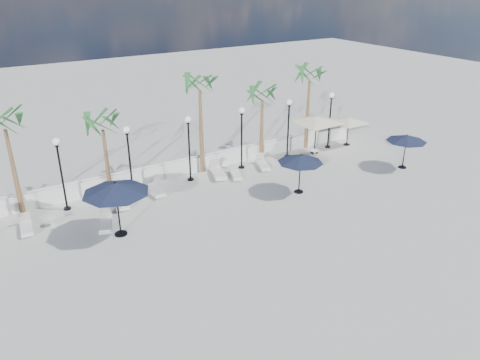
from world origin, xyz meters
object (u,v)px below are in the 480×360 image
parasol_cream_sq_b (349,118)px  lounger_3 (119,199)px  lounger_6 (263,164)px  parasol_cream_sq_a (317,117)px  parasol_navy_mid (301,159)px  parasol_navy_left (116,188)px  lounger_5 (218,172)px  lounger_0 (106,223)px  lounger_4 (236,174)px  parasol_navy_right (407,138)px  lounger_2 (26,227)px  lounger_1 (154,189)px

parasol_cream_sq_b → lounger_3: bearing=-178.2°
lounger_6 → parasol_cream_sq_a: size_ratio=0.34×
parasol_navy_mid → parasol_cream_sq_b: (7.66, 4.31, -0.03)m
lounger_3 → parasol_navy_left: 3.82m
lounger_3 → lounger_6: 9.19m
lounger_3 → lounger_5: size_ratio=1.02×
lounger_0 → lounger_4: (8.35, 1.85, -0.01)m
parasol_navy_mid → parasol_cream_sq_a: bearing=42.3°
parasol_navy_mid → parasol_cream_sq_b: 8.79m
lounger_3 → parasol_navy_mid: (8.87, -3.80, 1.69)m
lounger_4 → parasol_navy_right: size_ratio=0.70×
lounger_5 → lounger_6: size_ratio=1.18×
lounger_0 → parasol_cream_sq_a: 15.32m
lounger_3 → lounger_4: lounger_3 is taller
lounger_4 → lounger_6: size_ratio=0.92×
lounger_2 → parasol_navy_right: size_ratio=0.69×
lounger_5 → parasol_navy_right: size_ratio=0.90×
parasol_navy_left → lounger_1: bearing=48.0°
lounger_3 → parasol_cream_sq_b: (16.53, 0.52, 1.65)m
lounger_6 → parasol_cream_sq_a: bearing=23.5°
lounger_4 → lounger_6: (2.18, 0.37, 0.02)m
lounger_0 → lounger_6: lounger_6 is taller
lounger_3 → lounger_5: (6.19, 0.54, -0.01)m
lounger_0 → lounger_5: (7.52, 2.55, 0.05)m
parasol_navy_mid → parasol_cream_sq_a: 6.42m
parasol_cream_sq_b → lounger_2: bearing=-177.5°
lounger_0 → parasol_cream_sq_b: parasol_cream_sq_b is taller
lounger_1 → lounger_4: lounger_1 is taller
parasol_navy_right → parasol_cream_sq_b: (0.00, 4.90, 0.01)m
parasol_cream_sq_a → parasol_navy_right: bearing=-59.2°
lounger_4 → parasol_navy_right: parasol_navy_right is taller
parasol_navy_left → parasol_cream_sq_a: 14.99m
parasol_navy_left → parasol_navy_mid: 9.86m
lounger_5 → parasol_navy_mid: parasol_navy_mid is taller
lounger_3 → parasol_navy_right: bearing=-6.6°
parasol_cream_sq_a → lounger_1: bearing=-178.8°
lounger_3 → parasol_cream_sq_a: (13.60, 0.52, 2.21)m
parasol_navy_mid → parasol_navy_right: parasol_navy_mid is taller
lounger_1 → parasol_navy_right: bearing=-18.5°
parasol_cream_sq_a → parasol_navy_left: bearing=-166.2°
lounger_1 → parasol_navy_mid: parasol_navy_mid is taller
parasol_navy_left → parasol_navy_right: bearing=-4.4°
lounger_6 → lounger_5: bearing=-166.9°
lounger_4 → parasol_navy_mid: bearing=-41.7°
lounger_0 → parasol_navy_right: (17.86, -2.37, 1.70)m
lounger_5 → lounger_2: bearing=-158.7°
parasol_navy_mid → lounger_0: bearing=170.1°
lounger_3 → parasol_cream_sq_b: size_ratio=0.54×
lounger_2 → lounger_3: 4.63m
lounger_0 → lounger_2: 3.66m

